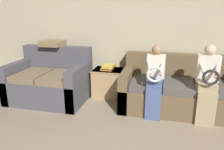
% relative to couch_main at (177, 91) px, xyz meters
% --- Properties ---
extents(wall_back, '(7.48, 0.06, 2.55)m').
position_rel_couch_main_xyz_m(wall_back, '(-0.62, 0.53, 0.96)').
color(wall_back, '#BCB293').
rests_on(wall_back, ground_plane).
extents(couch_main, '(1.90, 0.97, 0.90)m').
position_rel_couch_main_xyz_m(couch_main, '(0.00, 0.00, 0.00)').
color(couch_main, brown).
rests_on(couch_main, ground_plane).
extents(couch_side, '(1.40, 1.00, 0.97)m').
position_rel_couch_main_xyz_m(couch_side, '(-2.33, -0.14, 0.02)').
color(couch_side, '#4C4C56').
rests_on(couch_side, ground_plane).
extents(child_left_seated, '(0.28, 0.37, 1.15)m').
position_rel_couch_main_xyz_m(child_left_seated, '(-0.38, -0.42, 0.31)').
color(child_left_seated, '#475B8E').
rests_on(child_left_seated, ground_plane).
extents(child_right_seated, '(0.32, 0.37, 1.18)m').
position_rel_couch_main_xyz_m(child_right_seated, '(0.38, -0.41, 0.33)').
color(child_right_seated, tan).
rests_on(child_right_seated, ground_plane).
extents(side_shelf, '(0.58, 0.47, 0.55)m').
position_rel_couch_main_xyz_m(side_shelf, '(-1.30, 0.24, -0.03)').
color(side_shelf, tan).
rests_on(side_shelf, ground_plane).
extents(book_stack, '(0.24, 0.31, 0.09)m').
position_rel_couch_main_xyz_m(book_stack, '(-1.30, 0.24, 0.28)').
color(book_stack, orange).
rests_on(book_stack, side_shelf).
extents(throw_pillow, '(0.41, 0.41, 0.10)m').
position_rel_couch_main_xyz_m(throw_pillow, '(-2.42, 0.21, 0.71)').
color(throw_pillow, '#846B4C').
rests_on(throw_pillow, couch_side).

